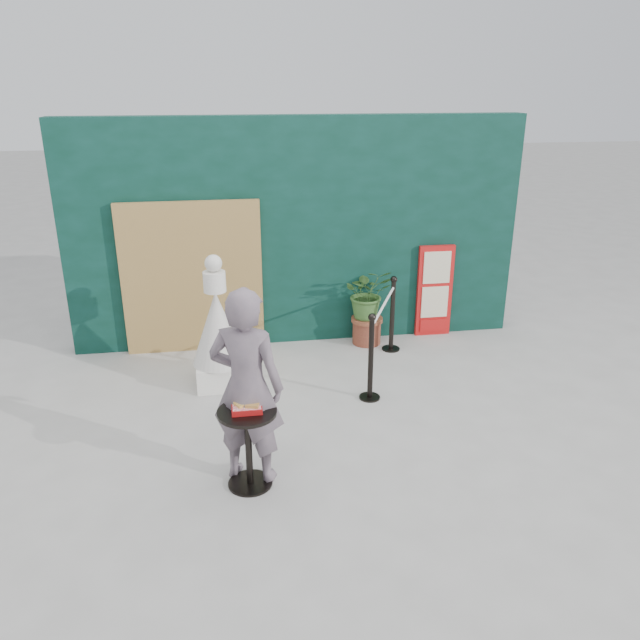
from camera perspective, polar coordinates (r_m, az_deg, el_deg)
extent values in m
plane|color=#ADAAA5|center=(6.09, 1.82, -12.91)|extent=(60.00, 60.00, 0.00)
cube|color=black|center=(8.38, -2.11, 7.96)|extent=(6.00, 0.30, 3.00)
cube|color=tan|center=(8.26, -11.59, 3.75)|extent=(1.80, 0.08, 2.00)
imported|color=slate|center=(5.48, -6.72, -6.10)|extent=(0.78, 0.66, 1.83)
cube|color=red|center=(8.86, 10.42, 2.63)|extent=(0.50, 0.06, 1.30)
cube|color=beige|center=(8.72, 10.65, 4.74)|extent=(0.38, 0.02, 0.45)
cube|color=beige|center=(8.87, 10.43, 1.64)|extent=(0.38, 0.02, 0.45)
cube|color=red|center=(8.99, 10.29, -0.46)|extent=(0.38, 0.02, 0.18)
cube|color=white|center=(7.53, -9.10, -4.82)|extent=(0.54, 0.54, 0.29)
cone|color=beige|center=(7.29, -9.36, -0.69)|extent=(0.62, 0.62, 0.88)
cylinder|color=white|center=(7.11, -9.62, 3.48)|extent=(0.25, 0.25, 0.23)
sphere|color=white|center=(7.05, -9.73, 5.14)|extent=(0.19, 0.19, 0.19)
cylinder|color=black|center=(5.84, -6.39, -14.59)|extent=(0.40, 0.40, 0.02)
cylinder|color=black|center=(5.64, -6.53, -11.70)|extent=(0.06, 0.06, 0.72)
cylinder|color=black|center=(5.45, -6.69, -8.38)|extent=(0.52, 0.52, 0.03)
cube|color=#AC1213|center=(5.43, -6.71, -8.02)|extent=(0.26, 0.19, 0.05)
cube|color=red|center=(5.42, -6.72, -7.76)|extent=(0.24, 0.17, 0.00)
cube|color=#E1A952|center=(5.42, -7.16, -7.60)|extent=(0.15, 0.14, 0.02)
cube|color=#BE8345|center=(5.39, -6.19, -7.69)|extent=(0.13, 0.13, 0.02)
cone|color=yellow|center=(5.45, -6.55, -7.20)|extent=(0.06, 0.06, 0.06)
cylinder|color=brown|center=(8.60, 4.28, -1.11)|extent=(0.39, 0.39, 0.32)
cylinder|color=brown|center=(8.53, 4.32, 0.05)|extent=(0.43, 0.43, 0.05)
imported|color=#39632A|center=(8.40, 4.39, 2.47)|extent=(0.64, 0.55, 0.71)
cylinder|color=black|center=(7.21, 4.55, -7.05)|extent=(0.24, 0.24, 0.02)
cylinder|color=black|center=(7.00, 4.67, -3.65)|extent=(0.06, 0.06, 0.96)
sphere|color=black|center=(6.81, 4.79, 0.25)|extent=(0.09, 0.09, 0.09)
cylinder|color=black|center=(8.48, 6.49, -2.62)|extent=(0.24, 0.24, 0.02)
cylinder|color=black|center=(8.31, 6.62, 0.35)|extent=(0.06, 0.06, 0.96)
sphere|color=black|center=(8.14, 6.77, 3.71)|extent=(0.09, 0.09, 0.09)
cylinder|color=silver|center=(7.50, 5.84, 1.34)|extent=(0.63, 1.31, 0.03)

